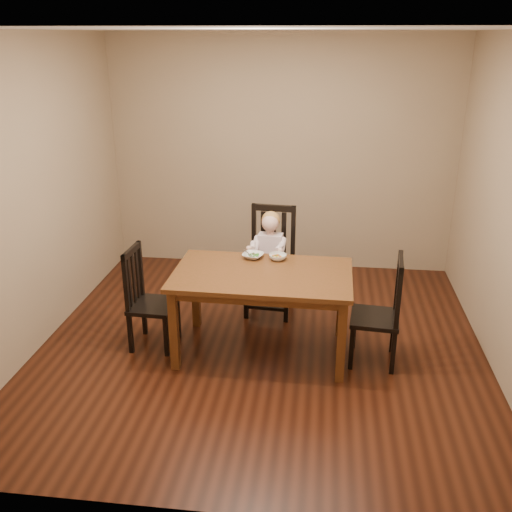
# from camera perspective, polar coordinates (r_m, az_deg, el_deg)

# --- Properties ---
(room) EXTENTS (4.01, 4.01, 2.71)m
(room) POSITION_cam_1_polar(r_m,az_deg,el_deg) (4.77, 0.60, 5.32)
(room) COLOR #3B180C
(room) RESTS_ON ground
(dining_table) EXTENTS (1.54, 0.94, 0.76)m
(dining_table) POSITION_cam_1_polar(r_m,az_deg,el_deg) (4.91, 0.63, -2.62)
(dining_table) COLOR #482E10
(dining_table) RESTS_ON room
(chair_child) EXTENTS (0.50, 0.48, 1.08)m
(chair_child) POSITION_cam_1_polar(r_m,az_deg,el_deg) (5.74, 1.49, -0.66)
(chair_child) COLOR black
(chair_child) RESTS_ON room
(chair_left) EXTENTS (0.41, 0.42, 0.94)m
(chair_left) POSITION_cam_1_polar(r_m,az_deg,el_deg) (5.20, -10.76, -4.32)
(chair_left) COLOR black
(chair_left) RESTS_ON room
(chair_right) EXTENTS (0.44, 0.45, 0.97)m
(chair_right) POSITION_cam_1_polar(r_m,az_deg,el_deg) (4.96, 12.40, -5.57)
(chair_right) COLOR black
(chair_right) RESTS_ON room
(toddler) EXTENTS (0.35, 0.42, 0.54)m
(toddler) POSITION_cam_1_polar(r_m,az_deg,el_deg) (5.64, 1.41, 0.42)
(toddler) COLOR silver
(toddler) RESTS_ON chair_child
(bowl_peas) EXTENTS (0.22, 0.22, 0.05)m
(bowl_peas) POSITION_cam_1_polar(r_m,az_deg,el_deg) (5.18, -0.31, 0.03)
(bowl_peas) COLOR silver
(bowl_peas) RESTS_ON dining_table
(bowl_veg) EXTENTS (0.21, 0.21, 0.05)m
(bowl_veg) POSITION_cam_1_polar(r_m,az_deg,el_deg) (5.14, 2.19, -0.10)
(bowl_veg) COLOR silver
(bowl_veg) RESTS_ON dining_table
(fork) EXTENTS (0.11, 0.09, 0.05)m
(fork) POSITION_cam_1_polar(r_m,az_deg,el_deg) (5.16, -0.78, 0.20)
(fork) COLOR silver
(fork) RESTS_ON bowl_peas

